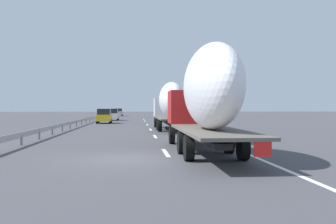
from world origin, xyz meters
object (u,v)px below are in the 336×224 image
object	(u,v)px
truck_lead	(170,103)
car_silver_hatch	(119,112)
road_sign	(182,106)
car_yellow_coupe	(104,116)
truck_trailing	(207,95)
car_white_van	(113,115)

from	to	relation	value
truck_lead	car_silver_hatch	size ratio (longest dim) A/B	2.89
truck_lead	road_sign	distance (m)	17.37
car_silver_hatch	road_sign	bearing A→B (deg)	-166.25
car_yellow_coupe	car_silver_hatch	bearing A→B (deg)	-0.05
car_yellow_coupe	road_sign	world-z (taller)	road_sign
road_sign	car_silver_hatch	bearing A→B (deg)	13.75
truck_lead	car_yellow_coupe	xyz separation A→B (m)	(15.96, 7.38, -1.53)
car_yellow_coupe	road_sign	size ratio (longest dim) A/B	1.32
car_yellow_coupe	truck_trailing	bearing A→B (deg)	-168.02
truck_lead	car_yellow_coupe	distance (m)	17.65
truck_trailing	road_sign	xyz separation A→B (m)	(35.89, -3.10, -0.45)
car_white_van	road_sign	xyz separation A→B (m)	(-10.49, -10.04, 1.29)
truck_lead	car_yellow_coupe	size ratio (longest dim) A/B	3.14
car_silver_hatch	car_white_van	xyz separation A→B (m)	(-32.15, -0.40, 0.03)
car_white_van	road_sign	bearing A→B (deg)	-136.28
truck_trailing	car_silver_hatch	world-z (taller)	truck_trailing
truck_trailing	car_white_van	distance (m)	46.93
car_silver_hatch	road_sign	world-z (taller)	road_sign
truck_lead	car_silver_hatch	distance (m)	60.20
truck_lead	car_silver_hatch	world-z (taller)	truck_lead
truck_lead	car_white_van	world-z (taller)	truck_lead
truck_lead	road_sign	bearing A→B (deg)	-10.28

